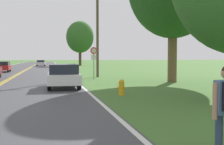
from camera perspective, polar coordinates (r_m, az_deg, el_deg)
fire_hydrant at (r=13.88m, az=1.94°, el=-3.01°), size 0.45×0.29×0.79m
traffic_sign at (r=23.57m, az=-3.73°, el=3.57°), size 0.60×0.10×2.74m
utility_pole_midground at (r=26.89m, az=-2.97°, el=9.31°), size 1.80×0.24×9.26m
tree_left_verge at (r=63.90m, az=-6.53°, el=7.17°), size 6.17×6.17×10.01m
car_white_hatchback_mid_near at (r=17.43m, az=-9.84°, el=-0.52°), size 1.94×3.95×1.46m
car_red_hatchback_receding at (r=38.62m, az=-21.34°, el=1.19°), size 1.91×3.90×1.36m
car_silver_sedan_distant at (r=62.77m, az=-14.24°, el=1.91°), size 1.90×4.70×1.28m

